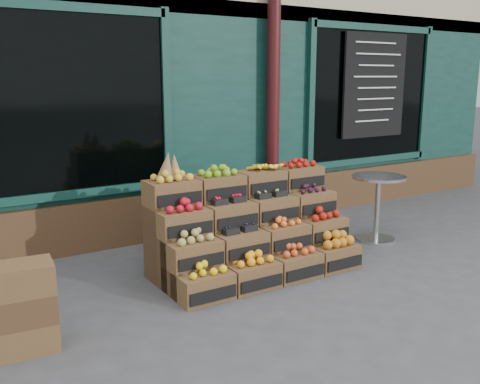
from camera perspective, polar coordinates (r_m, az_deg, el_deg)
ground at (r=5.46m, az=5.82°, el=-9.84°), size 60.00×60.00×0.00m
shop_facade at (r=9.60m, az=-13.69°, el=14.01°), size 12.00×6.24×4.80m
crate_display at (r=5.72m, az=1.07°, el=-4.41°), size 2.12×1.05×1.32m
spare_crates at (r=4.41m, az=-22.10°, el=-11.38°), size 0.49×0.37×0.69m
bistro_table at (r=6.92m, az=14.46°, el=-0.87°), size 0.67×0.67×0.84m
shopkeeper at (r=6.83m, az=-21.40°, el=2.80°), size 0.76×0.51×2.05m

